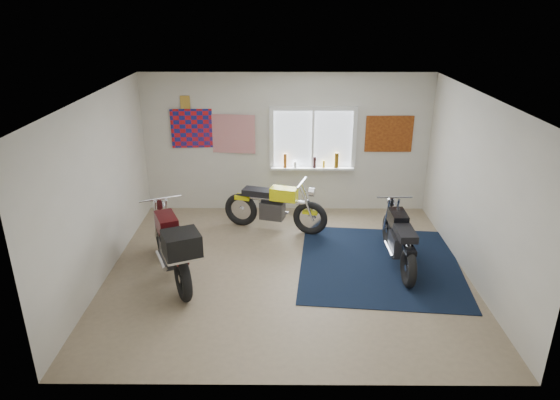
{
  "coord_description": "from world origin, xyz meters",
  "views": [
    {
      "loc": [
        -0.07,
        -6.81,
        3.91
      ],
      "look_at": [
        -0.12,
        0.4,
        1.02
      ],
      "focal_mm": 32.0,
      "sensor_mm": 36.0,
      "label": 1
    }
  ],
  "objects_px": {
    "black_chrome_bike": "(399,240)",
    "navy_rug": "(380,264)",
    "maroon_tourer": "(173,247)",
    "yellow_triumph": "(274,208)"
  },
  "relations": [
    {
      "from": "black_chrome_bike",
      "to": "navy_rug",
      "type": "bearing_deg",
      "value": 91.05
    },
    {
      "from": "yellow_triumph",
      "to": "black_chrome_bike",
      "type": "relative_size",
      "value": 1.0
    },
    {
      "from": "navy_rug",
      "to": "maroon_tourer",
      "type": "bearing_deg",
      "value": -170.79
    },
    {
      "from": "navy_rug",
      "to": "black_chrome_bike",
      "type": "height_order",
      "value": "black_chrome_bike"
    },
    {
      "from": "black_chrome_bike",
      "to": "maroon_tourer",
      "type": "height_order",
      "value": "maroon_tourer"
    },
    {
      "from": "black_chrome_bike",
      "to": "maroon_tourer",
      "type": "relative_size",
      "value": 0.92
    },
    {
      "from": "maroon_tourer",
      "to": "yellow_triumph",
      "type": "bearing_deg",
      "value": -62.77
    },
    {
      "from": "navy_rug",
      "to": "maroon_tourer",
      "type": "distance_m",
      "value": 3.25
    },
    {
      "from": "navy_rug",
      "to": "yellow_triumph",
      "type": "distance_m",
      "value": 2.18
    },
    {
      "from": "navy_rug",
      "to": "yellow_triumph",
      "type": "height_order",
      "value": "yellow_triumph"
    }
  ]
}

